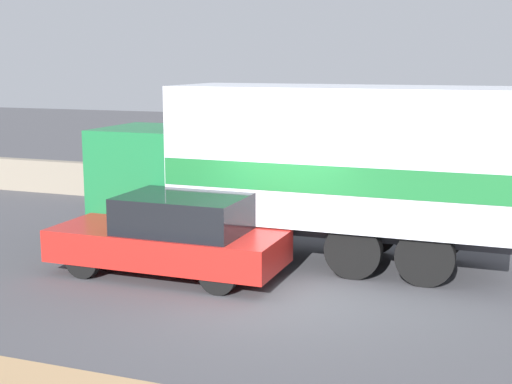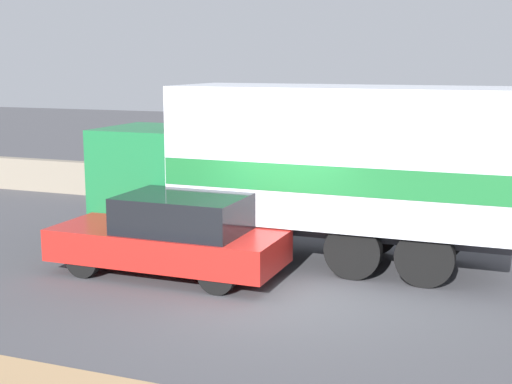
% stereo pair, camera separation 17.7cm
% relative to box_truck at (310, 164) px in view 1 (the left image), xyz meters
% --- Properties ---
extents(ground_plane, '(80.00, 80.00, 0.00)m').
position_rel_box_truck_xyz_m(ground_plane, '(-0.16, -2.33, -1.97)').
color(ground_plane, '#47474C').
extents(stone_wall_backdrop, '(60.00, 0.35, 0.99)m').
position_rel_box_truck_xyz_m(stone_wall_backdrop, '(-0.16, 4.53, -1.48)').
color(stone_wall_backdrop, gray).
rests_on(stone_wall_backdrop, ground_plane).
extents(box_truck, '(8.55, 2.40, 3.54)m').
position_rel_box_truck_xyz_m(box_truck, '(0.00, 0.00, 0.00)').
color(box_truck, '#196B38').
rests_on(box_truck, ground_plane).
extents(car_hatchback, '(4.45, 1.76, 1.55)m').
position_rel_box_truck_xyz_m(car_hatchback, '(-2.11, -1.94, -1.20)').
color(car_hatchback, '#B21E19').
rests_on(car_hatchback, ground_plane).
extents(pedestrian, '(0.39, 0.39, 1.78)m').
position_rel_box_truck_xyz_m(pedestrian, '(-6.71, 3.31, -1.05)').
color(pedestrian, '#1E1E2D').
rests_on(pedestrian, ground_plane).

